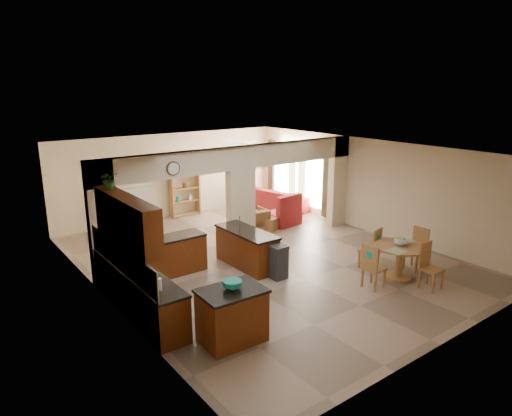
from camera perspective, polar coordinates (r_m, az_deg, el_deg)
floor at (r=11.79m, az=0.94°, el=-6.39°), size 10.00×10.00×0.00m
ceiling at (r=11.07m, az=1.00°, el=7.22°), size 10.00×10.00×0.00m
wall_back at (r=15.51m, az=-10.45°, el=4.02°), size 8.00×0.00×8.00m
wall_front at (r=8.20m, az=23.07°, el=-7.07°), size 8.00×0.00×8.00m
wall_left at (r=9.54m, az=-18.44°, el=-3.53°), size 0.00×10.00×10.00m
wall_right at (r=14.09m, az=13.95°, el=2.71°), size 0.00×10.00×10.00m
partition_left_pier at (r=10.54m, az=-18.66°, el=-1.80°), size 0.60×0.25×2.80m
partition_center_pier at (r=12.21m, az=-1.92°, el=-0.19°), size 0.80×0.25×2.20m
partition_right_pier at (r=14.51m, az=10.16°, el=3.28°), size 0.60×0.25×2.80m
partition_header at (r=11.91m, az=-1.97°, el=6.32°), size 8.00×0.25×0.60m
kitchen_counter at (r=9.89m, az=-13.42°, el=-8.30°), size 2.52×3.29×1.48m
upper_cabinets at (r=8.72m, az=-15.90°, el=-1.48°), size 0.35×2.40×0.90m
peninsula at (r=11.21m, az=-1.14°, el=-5.06°), size 0.70×1.85×0.91m
wall_clock at (r=10.78m, az=-10.29°, el=4.88°), size 0.34×0.03×0.34m
rug at (r=14.05m, az=-0.43°, el=-2.77°), size 1.60×1.30×0.01m
fireplace at (r=14.90m, az=-15.51°, el=0.17°), size 1.60×0.35×1.20m
shelving_unit at (r=15.61m, az=-8.91°, el=2.29°), size 1.00×0.32×1.80m
window_a at (r=15.63m, az=7.34°, el=3.49°), size 0.02×0.90×1.90m
window_b at (r=16.86m, az=3.32°, el=4.45°), size 0.02×0.90×1.90m
glazed_door at (r=16.27m, az=5.24°, el=3.47°), size 0.02×0.70×2.10m
drape_a_left at (r=15.19m, az=8.80°, el=3.10°), size 0.10×0.28×2.30m
drape_a_right at (r=16.03m, az=5.74°, el=3.83°), size 0.10×0.28×2.30m
drape_b_left at (r=16.39m, az=4.56°, el=4.12°), size 0.10×0.28×2.30m
drape_b_right at (r=17.29m, az=1.93°, el=4.74°), size 0.10×0.28×2.30m
ceiling_fan at (r=14.38m, az=-1.63°, el=8.09°), size 1.00×1.00×0.10m
kitchen_island at (r=8.09m, az=-3.03°, el=-13.23°), size 1.14×0.84×0.96m
teal_bowl at (r=7.87m, az=-2.97°, el=-9.56°), size 0.33×0.33×0.16m
trash_can at (r=10.54m, az=2.87°, el=-6.95°), size 0.35×0.29×0.73m
dining_table at (r=10.97m, az=17.53°, el=-5.87°), size 1.17×1.17×0.80m
fruit_bowl at (r=10.91m, az=17.68°, el=-4.01°), size 0.31×0.31×0.17m
sofa at (r=16.37m, az=2.24°, el=1.20°), size 2.76×1.52×0.76m
chaise at (r=14.61m, az=3.30°, el=-1.27°), size 1.11×0.95×0.41m
armchair at (r=13.97m, az=-0.18°, el=-1.44°), size 0.78×0.80×0.68m
ottoman at (r=14.07m, az=1.63°, el=-1.94°), size 0.70×0.70×0.39m
plant at (r=9.25m, az=-17.87°, el=3.43°), size 0.36×0.31×0.39m
chair_north at (r=11.36m, az=14.38°, el=-4.74°), size 0.51×0.51×1.02m
chair_east at (r=11.69m, az=19.53°, el=-4.59°), size 0.44×0.43×1.02m
chair_south at (r=10.70m, az=20.75°, el=-6.53°), size 0.42×0.43×1.02m
chair_west at (r=10.27m, az=14.29°, el=-6.91°), size 0.45×0.45×1.02m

